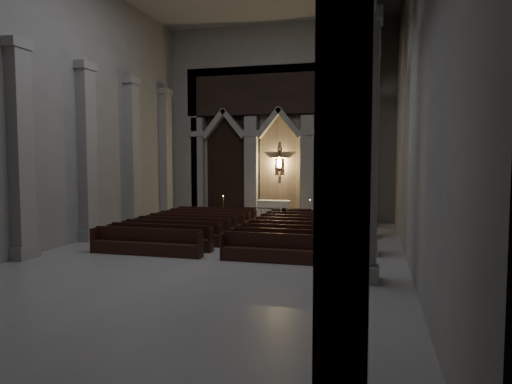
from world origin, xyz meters
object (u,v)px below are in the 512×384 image
candle_stand_left (223,214)px  altar (274,209)px  candle_stand_right (310,218)px  worshipper (284,219)px  altar_rail (269,213)px  pews (242,233)px

candle_stand_left → altar: bearing=25.1°
candle_stand_right → worshipper: bearing=-110.5°
altar_rail → candle_stand_left: candle_stand_left is taller
altar_rail → candle_stand_right: 2.34m
altar_rail → candle_stand_left: bearing=168.9°
altar → worshipper: worshipper is taller
altar_rail → pews: size_ratio=0.48×
altar_rail → candle_stand_right: size_ratio=3.34×
candle_stand_left → worshipper: size_ratio=1.26×
candle_stand_left → worshipper: bearing=-34.4°
candle_stand_right → worshipper: 2.75m
candle_stand_left → candle_stand_right: candle_stand_left is taller
pews → candle_stand_left: bearing=115.9°
altar → worshipper: (1.49, -4.27, -0.06)m
altar → pews: size_ratio=0.21×
candle_stand_left → pews: bearing=-64.1°
candle_stand_right → altar: bearing=145.2°
pews → worshipper: size_ratio=8.19×
candle_stand_left → pews: (2.95, -6.09, -0.08)m
candle_stand_left → worshipper: (4.31, -2.95, 0.19)m
pews → altar: bearing=91.1°
altar → pews: altar is taller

